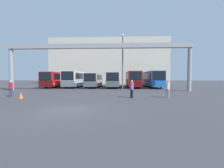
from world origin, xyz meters
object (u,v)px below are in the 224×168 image
bus_slot_5 (151,78)px  pedestrian_near_right (11,88)px  pedestrian_near_left (168,89)px  bus_slot_0 (58,79)px  bus_slot_3 (114,79)px  bus_slot_4 (133,78)px  bus_slot_2 (94,79)px  pedestrian_far_center (132,88)px  traffic_cone (21,95)px  lamp_post (123,60)px  bus_slot_1 (76,78)px

bus_slot_5 → pedestrian_near_right: size_ratio=6.95×
pedestrian_near_left → pedestrian_near_right: size_ratio=1.03×
bus_slot_0 → bus_slot_3: (12.41, -0.32, -0.04)m
bus_slot_4 → pedestrian_near_right: 22.39m
bus_slot_2 → pedestrian_near_right: bearing=-110.7°
bus_slot_4 → pedestrian_far_center: (-1.69, -17.25, -0.94)m
bus_slot_2 → bus_slot_5: size_ratio=0.83×
bus_slot_4 → pedestrian_near_left: bearing=-83.6°
bus_slot_2 → pedestrian_near_right: 17.71m
traffic_cone → lamp_post: 14.90m
lamp_post → bus_slot_3: bearing=101.8°
bus_slot_4 → traffic_cone: size_ratio=17.13×
pedestrian_far_center → bus_slot_1: bearing=-179.3°
bus_slot_2 → pedestrian_far_center: 18.05m
bus_slot_1 → bus_slot_5: bearing=2.3°
bus_slot_4 → pedestrian_far_center: bus_slot_4 is taller
traffic_cone → lamp_post: lamp_post is taller
bus_slot_2 → traffic_cone: bus_slot_2 is taller
traffic_cone → bus_slot_2: bearing=76.4°
pedestrian_far_center → lamp_post: 9.70m
bus_slot_3 → lamp_post: size_ratio=1.22×
bus_slot_5 → traffic_cone: bearing=-131.6°
bus_slot_1 → bus_slot_2: (4.14, -0.35, -0.21)m
bus_slot_4 → bus_slot_1: bearing=-179.5°
bus_slot_5 → traffic_cone: size_ratio=18.84×
pedestrian_near_left → pedestrian_near_right: bearing=-157.4°
bus_slot_0 → traffic_cone: bus_slot_0 is taller
bus_slot_0 → bus_slot_2: bus_slot_0 is taller
lamp_post → bus_slot_4: bearing=74.2°
pedestrian_far_center → pedestrian_near_right: bearing=-122.4°
pedestrian_near_left → lamp_post: 10.50m
bus_slot_0 → bus_slot_3: size_ratio=1.06×
pedestrian_far_center → bus_slot_2: bearing=170.1°
bus_slot_4 → pedestrian_near_left: 17.27m
bus_slot_0 → lamp_post: bearing=-31.5°
bus_slot_0 → bus_slot_3: 12.41m
bus_slot_2 → bus_slot_3: bus_slot_3 is taller
bus_slot_1 → bus_slot_0: bearing=174.5°
pedestrian_near_left → bus_slot_1: bearing=153.1°
bus_slot_0 → bus_slot_4: size_ratio=1.05×
pedestrian_far_center → pedestrian_near_right: (-12.83, 0.23, -0.03)m
bus_slot_2 → lamp_post: 10.37m
bus_slot_3 → pedestrian_near_left: (6.07, -17.11, -0.84)m
pedestrian_near_right → lamp_post: 15.40m
bus_slot_4 → lamp_post: 9.21m
bus_slot_5 → traffic_cone: bus_slot_5 is taller
bus_slot_5 → pedestrian_near_left: size_ratio=6.73×
bus_slot_3 → pedestrian_near_right: size_ratio=6.29×
pedestrian_near_left → bus_slot_2: bearing=144.4°
bus_slot_4 → traffic_cone: (-12.59, -18.27, -1.57)m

